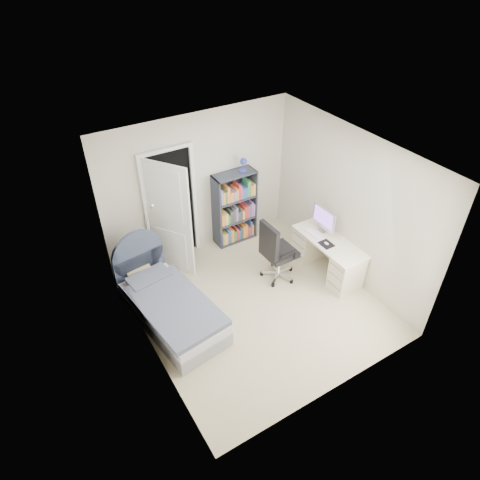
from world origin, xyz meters
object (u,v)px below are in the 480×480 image
nightstand (136,269)px  desk (327,254)px  bed (169,306)px  floor_lamp (155,248)px  office_chair (275,249)px  bookcase (235,210)px

nightstand → desk: desk is taller
bed → floor_lamp: (0.23, 1.00, 0.33)m
bed → floor_lamp: 1.08m
nightstand → office_chair: office_chair is taller
bookcase → office_chair: 1.29m
bookcase → bed: bearing=-146.5°
desk → bookcase: bearing=117.5°
bed → office_chair: bed is taller
floor_lamp → bed: bearing=-102.8°
desk → office_chair: 0.94m
nightstand → office_chair: (2.01, -0.98, 0.24)m
bed → bookcase: (1.87, 1.23, 0.37)m
desk → nightstand: bearing=155.8°
nightstand → bookcase: (2.03, 0.31, 0.26)m
bed → bookcase: bookcase is taller
bed → bookcase: bearing=33.5°
desk → office_chair: office_chair is taller
floor_lamp → nightstand: bearing=-168.0°
nightstand → floor_lamp: 0.46m
floor_lamp → office_chair: 1.93m
nightstand → bookcase: bookcase is taller
nightstand → bookcase: size_ratio=0.35×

